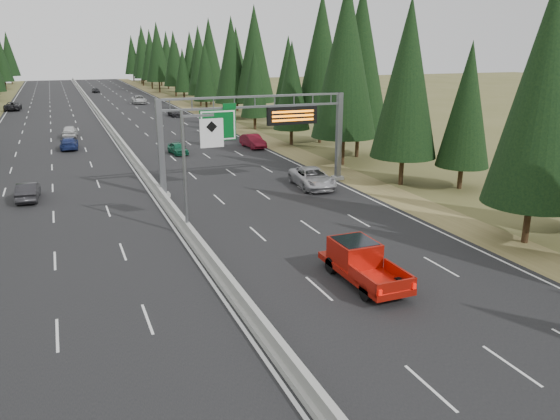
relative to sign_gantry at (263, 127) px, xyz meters
The scene contains 17 objects.
road 46.29m from the sign_gantry, 101.18° to the left, with size 32.00×260.00×0.08m, color black.
shoulder_right 46.28m from the sign_gantry, 78.86° to the left, with size 3.60×260.00×0.06m, color olive.
median_barrier 46.25m from the sign_gantry, 101.18° to the left, with size 0.70×260.00×0.85m.
sign_gantry is the anchor object (origin of this frame).
hov_sign_pole 12.96m from the sign_gantry, 130.04° to the right, with size 2.80×0.50×8.00m.
tree_row_right 44.55m from the sign_gantry, 72.53° to the left, with size 11.81×245.57×19.00m.
silver_minivan 6.07m from the sign_gantry, 21.93° to the right, with size 2.75×5.96×1.66m, color #A6A5A9.
red_pickup 20.66m from the sign_gantry, 96.37° to the right, with size 2.18×6.11×1.99m.
car_ahead_green 18.75m from the sign_gantry, 101.53° to the left, with size 1.56×3.87×1.32m, color #155F41.
car_ahead_dkred 19.83m from the sign_gantry, 73.21° to the left, with size 1.67×4.78×1.57m, color maroon.
car_ahead_dkgrey 52.87m from the sign_gantry, 86.47° to the left, with size 1.81×4.45×1.29m, color black.
car_ahead_white 77.68m from the sign_gantry, 89.46° to the left, with size 2.74×5.95×1.65m, color silver.
car_ahead_far 111.49m from the sign_gantry, 92.88° to the left, with size 1.56×3.88×1.32m, color #232326.
car_onc_near 19.44m from the sign_gantry, behind, with size 1.52×4.35×1.43m, color black.
car_onc_blue 30.13m from the sign_gantry, 120.01° to the left, with size 1.97×4.86×1.41m, color navy.
car_onc_white 38.45m from the sign_gantry, 112.31° to the left, with size 1.85×4.60×1.57m, color silver.
car_onc_far 77.27m from the sign_gantry, 107.67° to the left, with size 2.70×5.85×1.63m, color black.
Camera 1 is at (-7.04, -8.02, 11.73)m, focal length 35.00 mm.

